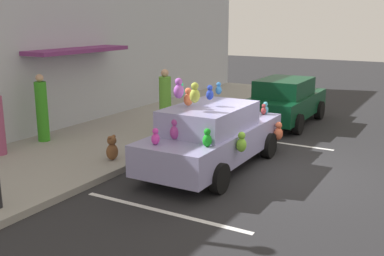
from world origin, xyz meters
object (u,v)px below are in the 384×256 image
object	(u,v)px
plush_covered_car	(213,135)
pedestrian_by_lamp	(42,110)
parked_sedan_behind	(285,101)
pedestrian_walking_past	(165,102)
teddy_bear_on_sidewalk	(112,149)

from	to	relation	value
plush_covered_car	pedestrian_by_lamp	size ratio (longest dim) A/B	2.45
parked_sedan_behind	pedestrian_walking_past	distance (m)	4.26
pedestrian_walking_past	teddy_bear_on_sidewalk	bearing A→B (deg)	-171.14
parked_sedan_behind	pedestrian_by_lamp	distance (m)	7.79
plush_covered_car	pedestrian_walking_past	bearing A→B (deg)	52.60
plush_covered_car	parked_sedan_behind	distance (m)	5.40
pedestrian_by_lamp	plush_covered_car	bearing A→B (deg)	-82.76
pedestrian_walking_past	parked_sedan_behind	bearing A→B (deg)	-37.90
plush_covered_car	pedestrian_by_lamp	xyz separation A→B (m)	(-0.63, 4.98, 0.22)
parked_sedan_behind	pedestrian_by_lamp	world-z (taller)	pedestrian_by_lamp
teddy_bear_on_sidewalk	pedestrian_by_lamp	xyz separation A→B (m)	(0.42, 2.80, 0.60)
pedestrian_by_lamp	parked_sedan_behind	bearing A→B (deg)	-39.24
teddy_bear_on_sidewalk	pedestrian_walking_past	bearing A→B (deg)	8.86
plush_covered_car	teddy_bear_on_sidewalk	xyz separation A→B (m)	(-1.06, 2.19, -0.38)
teddy_bear_on_sidewalk	pedestrian_walking_past	xyz separation A→B (m)	(3.10, 0.48, 0.59)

